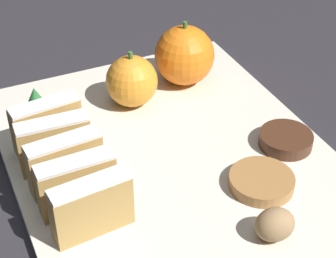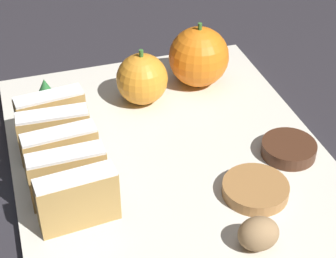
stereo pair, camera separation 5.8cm
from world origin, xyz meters
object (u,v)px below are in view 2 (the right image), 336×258
Objects in this scene: walnut at (258,234)px; chocolate_cookie at (289,149)px; orange_far at (145,79)px; orange_near at (199,57)px.

walnut is 0.14m from chocolate_cookie.
walnut is at bearing -82.73° from orange_far.
orange_near reaches higher than chocolate_cookie.
orange_far is (-0.07, -0.02, -0.01)m from orange_near.
walnut reaches higher than chocolate_cookie.
chocolate_cookie is at bearing -51.06° from orange_far.
orange_far is at bearing 97.27° from walnut.
orange_near is 1.19× the size of orange_far.
chocolate_cookie is (0.12, -0.14, -0.02)m from orange_far.
chocolate_cookie is at bearing 51.39° from walnut.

